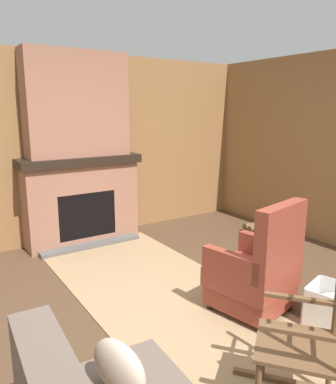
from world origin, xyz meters
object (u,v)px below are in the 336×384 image
at_px(armchair, 256,273).
at_px(oil_lamp_vase, 32,150).
at_px(firewood_stack, 262,229).
at_px(storage_case, 101,149).
at_px(rocking_chair, 306,351).

xyz_separation_m(armchair, oil_lamp_vase, (-2.68, -1.22, 0.94)).
bearing_deg(firewood_stack, storage_case, -120.56).
xyz_separation_m(firewood_stack, oil_lamp_vase, (-1.19, -2.93, 1.24)).
bearing_deg(rocking_chair, armchair, -70.52).
bearing_deg(armchair, oil_lamp_vase, 12.91).
height_order(oil_lamp_vase, storage_case, oil_lamp_vase).
relative_size(armchair, storage_case, 4.31).
bearing_deg(armchair, firewood_stack, -60.58).
distance_m(oil_lamp_vase, storage_case, 0.92).
bearing_deg(storage_case, oil_lamp_vase, -90.01).
distance_m(armchair, storage_case, 2.84).
bearing_deg(oil_lamp_vase, storage_case, 89.99).
height_order(armchair, storage_case, storage_case).
xyz_separation_m(armchair, firewood_stack, (-1.49, 1.71, -0.30)).
xyz_separation_m(rocking_chair, oil_lamp_vase, (-3.65, -0.60, 0.90)).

